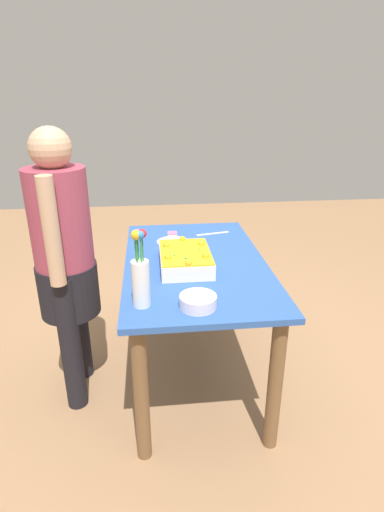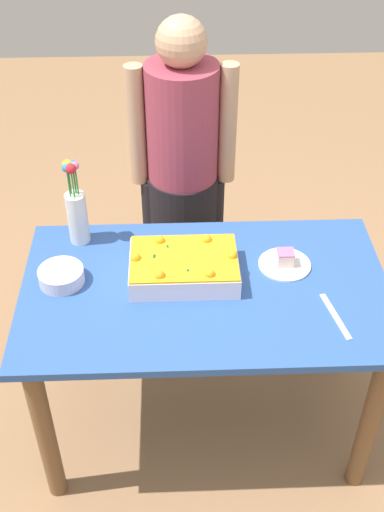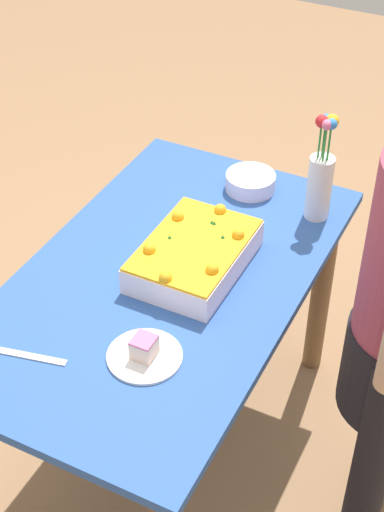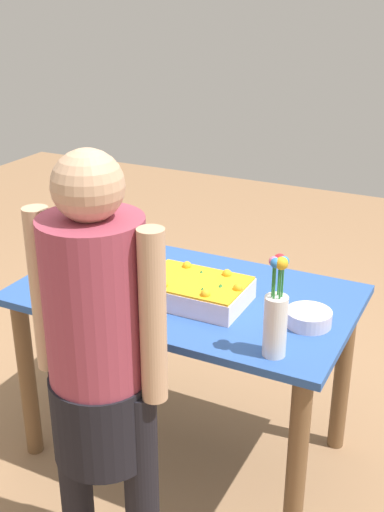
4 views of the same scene
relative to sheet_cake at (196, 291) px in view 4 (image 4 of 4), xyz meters
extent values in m
plane|color=#9A714D|center=(0.07, -0.06, -0.81)|extent=(8.00, 8.00, 0.00)
cube|color=#2E56A0|center=(0.07, -0.06, -0.06)|extent=(1.32, 0.77, 0.03)
cylinder|color=brown|center=(-0.51, -0.37, -0.44)|extent=(0.07, 0.07, 0.73)
cylinder|color=brown|center=(0.66, -0.37, -0.44)|extent=(0.07, 0.07, 0.73)
cylinder|color=brown|center=(-0.51, 0.25, -0.44)|extent=(0.07, 0.07, 0.73)
cylinder|color=brown|center=(0.66, 0.25, -0.44)|extent=(0.07, 0.07, 0.73)
cube|color=white|center=(0.00, 0.00, -0.01)|extent=(0.39, 0.27, 0.08)
cube|color=#F1A91D|center=(0.00, 0.00, 0.04)|extent=(0.38, 0.26, 0.01)
sphere|color=#F1A91D|center=(0.17, 0.00, 0.05)|extent=(0.04, 0.04, 0.04)
sphere|color=#F1A91D|center=(0.09, 0.10, 0.05)|extent=(0.04, 0.04, 0.04)
sphere|color=#F1A91D|center=(-0.09, 0.10, 0.05)|extent=(0.04, 0.04, 0.04)
sphere|color=#F1A91D|center=(-0.17, 0.00, 0.05)|extent=(0.04, 0.04, 0.04)
sphere|color=#F1A91D|center=(-0.09, -0.10, 0.05)|extent=(0.04, 0.04, 0.04)
sphere|color=#F1A91D|center=(0.09, -0.10, 0.05)|extent=(0.04, 0.04, 0.04)
cone|color=#2D8438|center=(-0.11, 0.00, 0.04)|extent=(0.02, 0.02, 0.02)
cone|color=#2D8438|center=(0.01, -0.07, 0.04)|extent=(0.02, 0.02, 0.02)
cone|color=#2D8438|center=(-0.10, 0.01, 0.04)|extent=(0.02, 0.02, 0.02)
cone|color=#2D8438|center=(-0.06, 0.06, 0.04)|extent=(0.02, 0.02, 0.02)
cylinder|color=white|center=(0.37, 0.05, -0.04)|extent=(0.19, 0.19, 0.01)
cube|color=#F9D8C4|center=(0.37, 0.05, -0.01)|extent=(0.06, 0.06, 0.05)
cube|color=pink|center=(0.37, 0.05, 0.02)|extent=(0.06, 0.06, 0.01)
cube|color=silver|center=(0.51, -0.23, -0.04)|extent=(0.07, 0.22, 0.00)
cylinder|color=white|center=(-0.40, 0.23, 0.06)|extent=(0.08, 0.08, 0.21)
cylinder|color=#2D8438|center=(-0.38, 0.23, 0.23)|extent=(0.01, 0.01, 0.12)
sphere|color=#D96A92|center=(-0.38, 0.23, 0.29)|extent=(0.03, 0.03, 0.03)
cylinder|color=#2D8438|center=(-0.39, 0.24, 0.23)|extent=(0.01, 0.01, 0.12)
sphere|color=#2D78C9|center=(-0.39, 0.24, 0.29)|extent=(0.03, 0.03, 0.03)
cylinder|color=#2D8438|center=(-0.41, 0.24, 0.23)|extent=(0.01, 0.01, 0.12)
sphere|color=gold|center=(-0.41, 0.24, 0.29)|extent=(0.04, 0.04, 0.04)
cylinder|color=#2D8438|center=(-0.41, 0.22, 0.23)|extent=(0.01, 0.01, 0.12)
sphere|color=#2F7DC5|center=(-0.41, 0.22, 0.29)|extent=(0.03, 0.03, 0.03)
cylinder|color=#2D8438|center=(-0.39, 0.21, 0.23)|extent=(0.01, 0.01, 0.12)
sphere|color=red|center=(-0.39, 0.21, 0.29)|extent=(0.04, 0.04, 0.04)
cylinder|color=silver|center=(-0.44, -0.01, -0.02)|extent=(0.16, 0.16, 0.06)
cylinder|color=black|center=(-0.12, 0.62, -0.42)|extent=(0.11, 0.11, 0.78)
cylinder|color=black|center=(0.14, 0.62, -0.42)|extent=(0.11, 0.11, 0.78)
cylinder|color=black|center=(0.01, 0.62, -0.15)|extent=(0.32, 0.31, 0.28)
cylinder|color=#993A4D|center=(0.01, 0.62, 0.23)|extent=(0.30, 0.30, 0.52)
sphere|color=tan|center=(0.01, 0.62, 0.58)|extent=(0.20, 0.20, 0.20)
cylinder|color=tan|center=(-0.18, 0.62, 0.23)|extent=(0.08, 0.08, 0.52)
cylinder|color=tan|center=(0.20, 0.62, 0.23)|extent=(0.08, 0.08, 0.52)
camera|label=1|loc=(-1.95, 0.17, 0.83)|focal=28.00mm
camera|label=2|loc=(-0.04, -1.75, 1.49)|focal=45.00mm
camera|label=3|loc=(1.55, 0.77, 1.41)|focal=55.00mm
camera|label=4|loc=(-0.96, 1.96, 1.07)|focal=45.00mm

